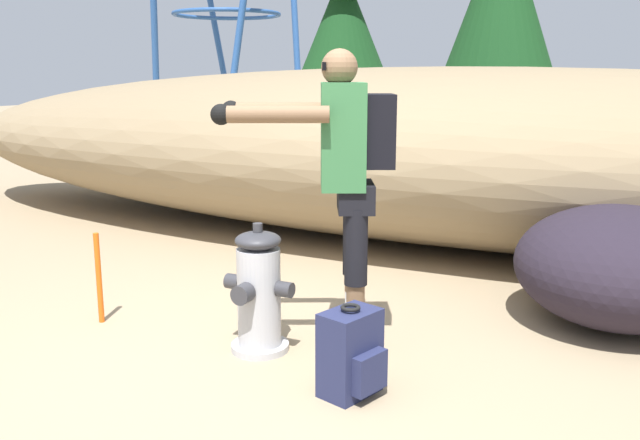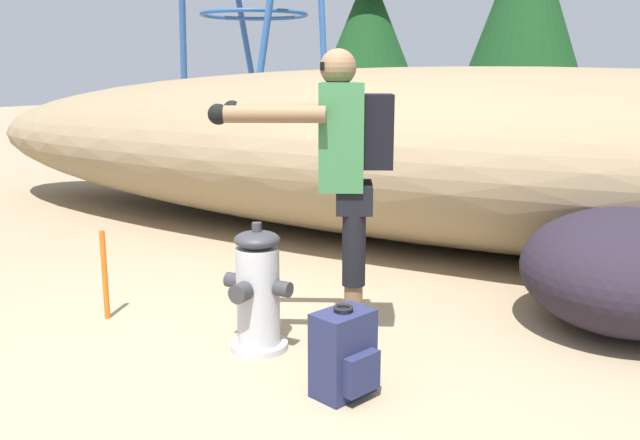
# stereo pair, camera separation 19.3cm
# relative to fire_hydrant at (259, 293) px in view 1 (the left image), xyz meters

# --- Properties ---
(ground_plane) EXTENTS (56.00, 56.00, 0.04)m
(ground_plane) POSITION_rel_fire_hydrant_xyz_m (0.15, -0.36, -0.37)
(ground_plane) COLOR #998466
(dirt_embankment) EXTENTS (12.47, 3.20, 1.67)m
(dirt_embankment) POSITION_rel_fire_hydrant_xyz_m (0.15, 3.23, 0.48)
(dirt_embankment) COLOR #897556
(dirt_embankment) RESTS_ON ground_plane
(fire_hydrant) EXTENTS (0.43, 0.39, 0.77)m
(fire_hydrant) POSITION_rel_fire_hydrant_xyz_m (0.00, 0.00, 0.00)
(fire_hydrant) COLOR #B2B2B7
(fire_hydrant) RESTS_ON ground_plane
(utility_worker) EXTENTS (1.04, 0.79, 1.73)m
(utility_worker) POSITION_rel_fire_hydrant_xyz_m (0.43, 0.22, 0.75)
(utility_worker) COLOR beige
(utility_worker) RESTS_ON ground_plane
(spare_backpack) EXTENTS (0.34, 0.35, 0.47)m
(spare_backpack) POSITION_rel_fire_hydrant_xyz_m (0.70, -0.28, -0.14)
(spare_backpack) COLOR #23284C
(spare_backpack) RESTS_ON ground_plane
(boulder_large) EXTENTS (1.33, 1.39, 0.77)m
(boulder_large) POSITION_rel_fire_hydrant_xyz_m (1.86, 1.40, 0.04)
(boulder_large) COLOR black
(boulder_large) RESTS_ON ground_plane
(pine_tree_far_left) EXTENTS (2.09, 2.09, 5.41)m
(pine_tree_far_left) POSITION_rel_fire_hydrant_xyz_m (-3.90, 9.95, 2.60)
(pine_tree_far_left) COLOR #47331E
(pine_tree_far_left) RESTS_ON ground_plane
(survey_stake) EXTENTS (0.04, 0.04, 0.60)m
(survey_stake) POSITION_rel_fire_hydrant_xyz_m (-1.17, -0.05, -0.05)
(survey_stake) COLOR #E55914
(survey_stake) RESTS_ON ground_plane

